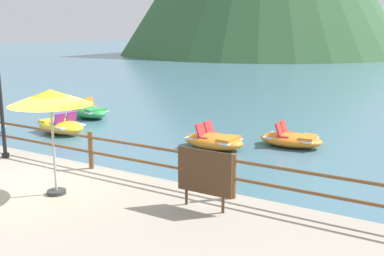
{
  "coord_description": "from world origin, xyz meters",
  "views": [
    {
      "loc": [
        7.91,
        -6.53,
        3.84
      ],
      "look_at": [
        0.86,
        5.0,
        0.9
      ],
      "focal_mm": 42.64,
      "sensor_mm": 36.0,
      "label": 1
    }
  ],
  "objects_px": {
    "beach_umbrella": "(50,99)",
    "pedal_boat_1": "(291,139)",
    "pedal_boat_2": "(61,126)",
    "pedal_boat_0": "(214,141)",
    "pedal_boat_3": "(89,111)",
    "sign_board": "(204,173)"
  },
  "relations": [
    {
      "from": "pedal_boat_0",
      "to": "pedal_boat_1",
      "type": "relative_size",
      "value": 1.0
    },
    {
      "from": "pedal_boat_2",
      "to": "pedal_boat_3",
      "type": "bearing_deg",
      "value": 113.69
    },
    {
      "from": "beach_umbrella",
      "to": "pedal_boat_1",
      "type": "bearing_deg",
      "value": 73.31
    },
    {
      "from": "pedal_boat_0",
      "to": "pedal_boat_1",
      "type": "xyz_separation_m",
      "value": [
        2.08,
        1.58,
        -0.02
      ]
    },
    {
      "from": "pedal_boat_1",
      "to": "pedal_boat_2",
      "type": "distance_m",
      "value": 8.52
    },
    {
      "from": "pedal_boat_2",
      "to": "pedal_boat_3",
      "type": "height_order",
      "value": "pedal_boat_3"
    },
    {
      "from": "pedal_boat_0",
      "to": "pedal_boat_2",
      "type": "relative_size",
      "value": 0.92
    },
    {
      "from": "pedal_boat_1",
      "to": "sign_board",
      "type": "bearing_deg",
      "value": -84.29
    },
    {
      "from": "pedal_boat_0",
      "to": "pedal_boat_2",
      "type": "distance_m",
      "value": 6.13
    },
    {
      "from": "sign_board",
      "to": "pedal_boat_0",
      "type": "relative_size",
      "value": 0.55
    },
    {
      "from": "beach_umbrella",
      "to": "pedal_boat_3",
      "type": "xyz_separation_m",
      "value": [
        -6.96,
        8.22,
        -2.17
      ]
    },
    {
      "from": "sign_board",
      "to": "beach_umbrella",
      "type": "distance_m",
      "value": 3.49
    },
    {
      "from": "beach_umbrella",
      "to": "pedal_boat_2",
      "type": "distance_m",
      "value": 8.19
    },
    {
      "from": "pedal_boat_2",
      "to": "sign_board",
      "type": "bearing_deg",
      "value": -26.92
    },
    {
      "from": "beach_umbrella",
      "to": "pedal_boat_0",
      "type": "distance_m",
      "value": 6.77
    },
    {
      "from": "pedal_boat_1",
      "to": "pedal_boat_2",
      "type": "xyz_separation_m",
      "value": [
        -8.13,
        -2.56,
        0.02
      ]
    },
    {
      "from": "pedal_boat_2",
      "to": "pedal_boat_3",
      "type": "relative_size",
      "value": 0.99
    },
    {
      "from": "beach_umbrella",
      "to": "pedal_boat_0",
      "type": "bearing_deg",
      "value": 87.21
    },
    {
      "from": "sign_board",
      "to": "pedal_boat_1",
      "type": "relative_size",
      "value": 0.55
    },
    {
      "from": "pedal_boat_0",
      "to": "pedal_boat_3",
      "type": "relative_size",
      "value": 0.91
    },
    {
      "from": "pedal_boat_0",
      "to": "beach_umbrella",
      "type": "bearing_deg",
      "value": -92.79
    },
    {
      "from": "beach_umbrella",
      "to": "pedal_boat_2",
      "type": "relative_size",
      "value": 0.95
    }
  ]
}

